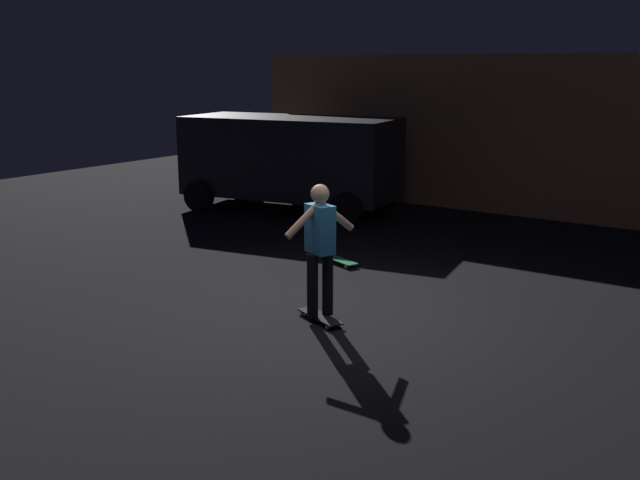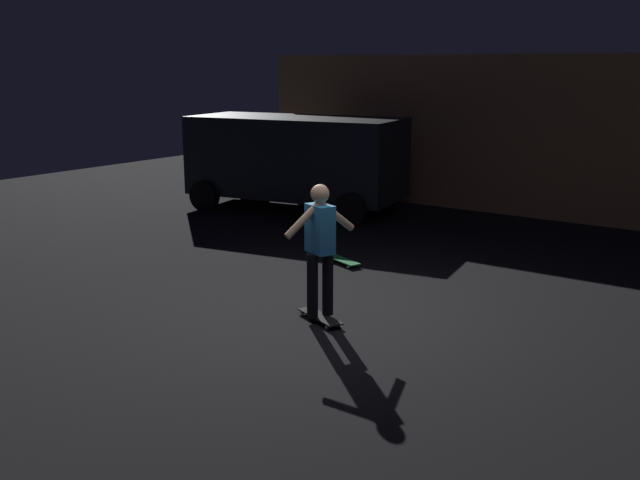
{
  "view_description": "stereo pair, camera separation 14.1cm",
  "coord_description": "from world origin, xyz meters",
  "px_view_note": "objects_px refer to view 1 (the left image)",
  "views": [
    {
      "loc": [
        4.84,
        -7.3,
        3.16
      ],
      "look_at": [
        -0.12,
        -0.11,
        1.05
      ],
      "focal_mm": 41.24,
      "sensor_mm": 36.0,
      "label": 1
    },
    {
      "loc": [
        4.96,
        -7.22,
        3.16
      ],
      "look_at": [
        -0.12,
        -0.11,
        1.05
      ],
      "focal_mm": 41.24,
      "sensor_mm": 36.0,
      "label": 2
    }
  ],
  "objects_px": {
    "parked_van": "(290,157)",
    "skater": "(320,241)",
    "skateboard_ridden": "(320,317)",
    "skateboard_spare": "(339,260)"
  },
  "relations": [
    {
      "from": "skateboard_ridden",
      "to": "skater",
      "type": "relative_size",
      "value": 0.48
    },
    {
      "from": "skateboard_ridden",
      "to": "skateboard_spare",
      "type": "distance_m",
      "value": 2.76
    },
    {
      "from": "skateboard_spare",
      "to": "skater",
      "type": "xyz_separation_m",
      "value": [
        1.3,
        -2.43,
        0.98
      ]
    },
    {
      "from": "skateboard_ridden",
      "to": "skateboard_spare",
      "type": "bearing_deg",
      "value": 118.2
    },
    {
      "from": "parked_van",
      "to": "skater",
      "type": "relative_size",
      "value": 2.91
    },
    {
      "from": "skater",
      "to": "skateboard_ridden",
      "type": "bearing_deg",
      "value": -161.57
    },
    {
      "from": "skateboard_ridden",
      "to": "skater",
      "type": "bearing_deg",
      "value": 18.43
    },
    {
      "from": "skateboard_ridden",
      "to": "skater",
      "type": "height_order",
      "value": "skater"
    },
    {
      "from": "skateboard_spare",
      "to": "parked_van",
      "type": "bearing_deg",
      "value": 136.67
    },
    {
      "from": "parked_van",
      "to": "skater",
      "type": "height_order",
      "value": "parked_van"
    }
  ]
}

